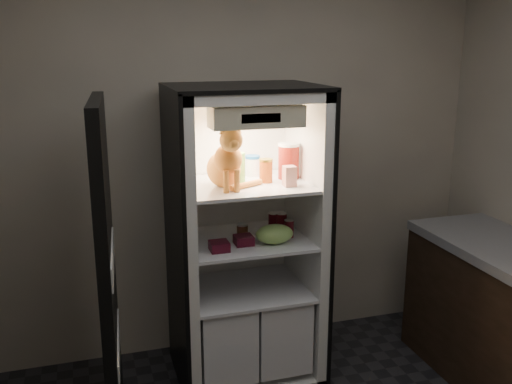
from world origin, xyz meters
TOP-DOWN VIEW (x-y plane):
  - room_shell at (0.00, 0.00)m, footprint 3.60×3.60m
  - refrigerator at (0.00, 1.38)m, footprint 0.90×0.72m
  - fridge_door at (-0.85, 1.00)m, footprint 0.12×0.87m
  - tabby_cat at (-0.14, 1.25)m, footprint 0.33×0.38m
  - parmesan_shaker at (-0.03, 1.37)m, footprint 0.07×0.07m
  - mayo_tub at (0.10, 1.51)m, footprint 0.09×0.09m
  - salsa_jar at (0.12, 1.31)m, footprint 0.08×0.08m
  - pepper_jar at (0.29, 1.37)m, footprint 0.13×0.13m
  - cream_carton at (0.23, 1.18)m, footprint 0.07×0.07m
  - soda_can_a at (0.20, 1.39)m, footprint 0.07×0.07m
  - soda_can_b at (0.24, 1.36)m, footprint 0.07×0.07m
  - soda_can_c at (0.26, 1.27)m, footprint 0.06×0.06m
  - condiment_jar at (-0.02, 1.32)m, footprint 0.07×0.07m
  - grape_bag at (0.14, 1.19)m, footprint 0.23×0.17m
  - berry_box_left at (-0.21, 1.16)m, footprint 0.11×0.11m
  - berry_box_right at (-0.05, 1.22)m, footprint 0.11×0.11m

SIDE VIEW (x-z plane):
  - refrigerator at x=0.00m, z-range -0.15..1.73m
  - fridge_door at x=-0.85m, z-range -0.01..1.84m
  - berry_box_right at x=-0.05m, z-range 0.94..0.99m
  - berry_box_left at x=-0.21m, z-range 0.94..0.99m
  - condiment_jar at x=-0.02m, z-range 0.94..1.04m
  - soda_can_c at x=0.26m, z-range 0.94..1.05m
  - grape_bag at x=0.14m, z-range 0.94..1.06m
  - soda_can_a at x=0.20m, z-range 0.94..1.07m
  - soda_can_b at x=0.24m, z-range 0.94..1.07m
  - cream_carton at x=0.23m, z-range 1.29..1.41m
  - mayo_tub at x=0.10m, z-range 1.29..1.42m
  - salsa_jar at x=0.12m, z-range 1.29..1.44m
  - parmesan_shaker at x=-0.03m, z-range 1.29..1.47m
  - pepper_jar at x=0.29m, z-range 1.29..1.51m
  - tabby_cat at x=-0.14m, z-range 1.24..1.64m
  - room_shell at x=0.00m, z-range -0.18..3.42m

